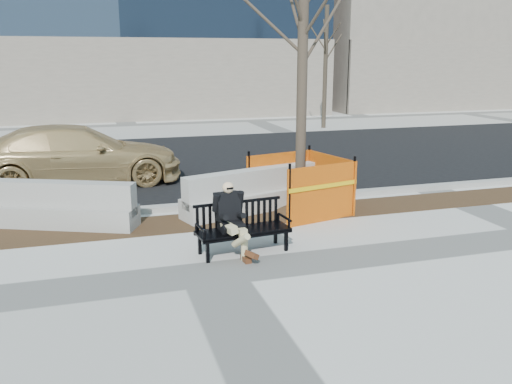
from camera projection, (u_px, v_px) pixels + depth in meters
ground at (212, 273)px, 8.05m from camera, size 120.00×120.00×0.00m
mulch_strip at (183, 223)px, 10.46m from camera, size 40.00×1.20×0.02m
asphalt_street at (149, 164)px, 16.21m from camera, size 60.00×10.40×0.01m
curb at (176, 207)px, 11.33m from camera, size 60.00×0.25×0.12m
bench at (243, 252)px, 8.91m from camera, size 1.62×0.73×0.84m
seated_man at (231, 253)px, 8.86m from camera, size 0.60×0.90×1.18m
tree_fence at (299, 212)px, 11.20m from camera, size 2.96×2.96×6.15m
sedan at (79, 184)px, 13.69m from camera, size 5.13×2.14×1.48m
jersey_barrier_left at (57, 226)px, 10.26m from camera, size 3.08×1.81×0.89m
jersey_barrier_right at (253, 211)px, 11.30m from camera, size 3.16×1.53×0.89m
far_tree_right at (323, 128)px, 24.38m from camera, size 2.41×2.41×5.69m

